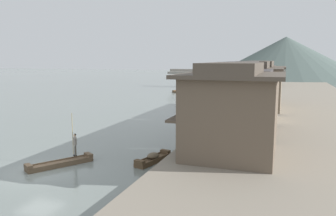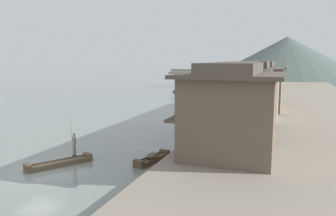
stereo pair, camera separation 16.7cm
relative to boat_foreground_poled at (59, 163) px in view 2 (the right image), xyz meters
name	(u,v)px [view 2 (the right image)]	position (x,y,z in m)	size (l,w,h in m)	color
ground_plane	(38,172)	(-0.50, -1.55, -0.17)	(400.00, 400.00, 0.00)	gray
riverbank_right	(299,111)	(16.23, 28.45, 0.30)	(18.00, 110.00, 0.95)	gray
boat_foreground_poled	(59,163)	(0.00, 0.00, 0.00)	(3.16, 4.34, 0.51)	brown
boatman_person	(74,142)	(0.57, 0.97, 1.35)	(0.49, 0.42, 3.04)	black
boat_moored_nearest	(152,159)	(5.76, 2.89, 0.09)	(1.64, 3.55, 0.70)	brown
boat_moored_second	(232,101)	(5.87, 39.20, -0.03)	(1.83, 5.62, 0.45)	#232326
boat_moored_third	(183,92)	(-6.81, 51.13, -0.01)	(4.52, 2.04, 0.50)	brown
boat_moored_far	(195,96)	(-2.45, 45.19, -0.04)	(5.82, 1.14, 0.39)	#33281E
boat_midriver_drifting	(216,110)	(5.28, 27.99, -0.05)	(2.07, 5.66, 0.37)	#33281E
boat_midriver_upstream	(242,94)	(5.79, 52.55, -0.03)	(1.47, 5.27, 0.44)	brown
house_waterfront_nearest	(231,110)	(11.14, 3.73, 3.77)	(6.82, 7.89, 6.14)	brown
house_waterfront_second	(239,97)	(10.57, 11.58, 3.78)	(5.68, 7.06, 6.14)	brown
house_waterfront_tall	(251,91)	(11.04, 18.17, 3.79)	(6.61, 5.82, 6.14)	gray
house_waterfront_narrow	(258,86)	(11.14, 25.75, 3.77)	(6.83, 8.06, 6.14)	#7F705B
house_waterfront_far	(257,82)	(10.38, 33.21, 3.79)	(5.29, 6.22, 6.14)	#7F705B
stone_bridge	(225,76)	(-0.50, 67.43, 2.96)	(29.88, 2.40, 4.69)	gray
hill_far_west	(287,58)	(14.10, 107.83, 7.40)	(56.79, 56.79, 15.14)	#4C5B56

